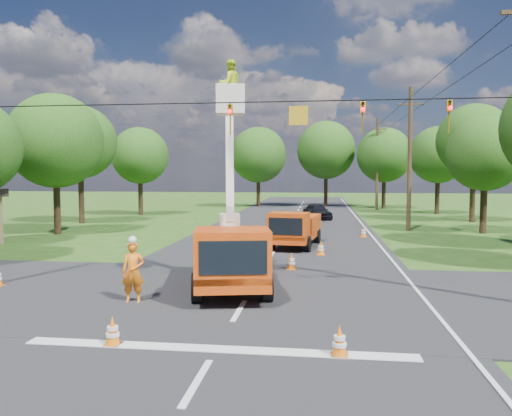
# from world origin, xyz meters

# --- Properties ---
(ground) EXTENTS (140.00, 140.00, 0.00)m
(ground) POSITION_xyz_m (0.00, 20.00, 0.00)
(ground) COLOR #234916
(ground) RESTS_ON ground
(road_main) EXTENTS (12.00, 100.00, 0.06)m
(road_main) POSITION_xyz_m (0.00, 20.00, 0.00)
(road_main) COLOR black
(road_main) RESTS_ON ground
(road_cross) EXTENTS (56.00, 10.00, 0.07)m
(road_cross) POSITION_xyz_m (0.00, 2.00, 0.00)
(road_cross) COLOR black
(road_cross) RESTS_ON ground
(stop_bar) EXTENTS (9.00, 0.45, 0.02)m
(stop_bar) POSITION_xyz_m (0.00, -3.20, 0.00)
(stop_bar) COLOR silver
(stop_bar) RESTS_ON ground
(edge_line) EXTENTS (0.12, 90.00, 0.02)m
(edge_line) POSITION_xyz_m (5.60, 20.00, 0.00)
(edge_line) COLOR silver
(edge_line) RESTS_ON ground
(bucket_truck) EXTENTS (3.46, 6.53, 7.95)m
(bucket_truck) POSITION_xyz_m (-0.74, 2.80, 1.68)
(bucket_truck) COLOR #D1470E
(bucket_truck) RESTS_ON ground
(second_truck) EXTENTS (2.75, 5.60, 2.01)m
(second_truck) POSITION_xyz_m (0.97, 12.98, 1.05)
(second_truck) COLOR #D1470E
(second_truck) RESTS_ON ground
(ground_worker) EXTENTS (0.76, 0.55, 1.94)m
(ground_worker) POSITION_xyz_m (-3.43, 0.62, 0.97)
(ground_worker) COLOR orange
(ground_worker) RESTS_ON ground
(distant_car) EXTENTS (2.94, 4.31, 1.36)m
(distant_car) POSITION_xyz_m (2.09, 29.63, 0.68)
(distant_car) COLOR black
(distant_car) RESTS_ON ground
(traffic_cone_0) EXTENTS (0.38, 0.38, 0.71)m
(traffic_cone_0) POSITION_xyz_m (-2.45, -3.22, 0.36)
(traffic_cone_0) COLOR orange
(traffic_cone_0) RESTS_ON ground
(traffic_cone_1) EXTENTS (0.38, 0.38, 0.71)m
(traffic_cone_1) POSITION_xyz_m (2.75, -3.23, 0.36)
(traffic_cone_1) COLOR orange
(traffic_cone_1) RESTS_ON ground
(traffic_cone_2) EXTENTS (0.38, 0.38, 0.71)m
(traffic_cone_2) POSITION_xyz_m (1.14, 6.50, 0.36)
(traffic_cone_2) COLOR orange
(traffic_cone_2) RESTS_ON ground
(traffic_cone_3) EXTENTS (0.38, 0.38, 0.71)m
(traffic_cone_3) POSITION_xyz_m (2.37, 10.36, 0.36)
(traffic_cone_3) COLOR orange
(traffic_cone_3) RESTS_ON ground
(traffic_cone_6) EXTENTS (0.38, 0.38, 0.71)m
(traffic_cone_6) POSITION_xyz_m (5.03, 17.64, 0.36)
(traffic_cone_6) COLOR orange
(traffic_cone_6) RESTS_ON ground
(pole_right_mid) EXTENTS (1.80, 0.30, 10.00)m
(pole_right_mid) POSITION_xyz_m (8.50, 22.00, 5.11)
(pole_right_mid) COLOR #4C3823
(pole_right_mid) RESTS_ON ground
(pole_right_far) EXTENTS (1.80, 0.30, 10.00)m
(pole_right_far) POSITION_xyz_m (8.50, 42.00, 5.11)
(pole_right_far) COLOR #4C3823
(pole_right_far) RESTS_ON ground
(signal_span) EXTENTS (18.00, 0.29, 1.07)m
(signal_span) POSITION_xyz_m (2.23, 1.99, 5.88)
(signal_span) COLOR black
(signal_span) RESTS_ON ground
(tree_left_d) EXTENTS (6.20, 6.20, 9.24)m
(tree_left_d) POSITION_xyz_m (-15.00, 17.00, 6.12)
(tree_left_d) COLOR #382616
(tree_left_d) RESTS_ON ground
(tree_left_e) EXTENTS (5.80, 5.80, 9.41)m
(tree_left_e) POSITION_xyz_m (-16.80, 24.00, 6.49)
(tree_left_e) COLOR #382616
(tree_left_e) RESTS_ON ground
(tree_left_f) EXTENTS (5.40, 5.40, 8.40)m
(tree_left_f) POSITION_xyz_m (-14.80, 32.00, 5.69)
(tree_left_f) COLOR #382616
(tree_left_f) RESTS_ON ground
(tree_right_c) EXTENTS (5.00, 5.00, 7.83)m
(tree_right_c) POSITION_xyz_m (13.20, 21.00, 5.31)
(tree_right_c) COLOR #382616
(tree_right_c) RESTS_ON ground
(tree_right_d) EXTENTS (6.00, 6.00, 9.70)m
(tree_right_d) POSITION_xyz_m (14.80, 29.00, 6.68)
(tree_right_d) COLOR #382616
(tree_right_d) RESTS_ON ground
(tree_right_e) EXTENTS (5.60, 5.60, 8.63)m
(tree_right_e) POSITION_xyz_m (13.80, 37.00, 5.81)
(tree_right_e) COLOR #382616
(tree_right_e) RESTS_ON ground
(tree_far_a) EXTENTS (6.60, 6.60, 9.50)m
(tree_far_a) POSITION_xyz_m (-5.00, 45.00, 6.19)
(tree_far_a) COLOR #382616
(tree_far_a) RESTS_ON ground
(tree_far_b) EXTENTS (7.00, 7.00, 10.32)m
(tree_far_b) POSITION_xyz_m (3.00, 47.00, 6.81)
(tree_far_b) COLOR #382616
(tree_far_b) RESTS_ON ground
(tree_far_c) EXTENTS (6.20, 6.20, 9.18)m
(tree_far_c) POSITION_xyz_m (9.50, 44.00, 6.06)
(tree_far_c) COLOR #382616
(tree_far_c) RESTS_ON ground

